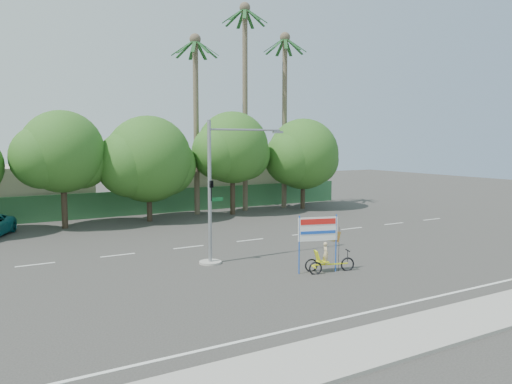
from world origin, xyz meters
TOP-DOWN VIEW (x-y plane):
  - ground at (0.00, 0.00)m, footprint 120.00×120.00m
  - sidewalk_near at (0.00, -7.50)m, footprint 50.00×2.40m
  - fence at (0.00, 21.50)m, footprint 38.00×0.08m
  - building_left at (-10.00, 26.00)m, footprint 12.00×8.00m
  - building_right at (8.00, 26.00)m, footprint 14.00×8.00m
  - tree_left at (-7.05, 18.00)m, footprint 6.66×5.60m
  - tree_center at (-1.05, 18.00)m, footprint 7.62×6.40m
  - tree_right at (5.95, 18.00)m, footprint 6.90×5.80m
  - tree_far_right at (12.95, 18.00)m, footprint 7.38×6.20m
  - palm_tall at (8.00, 19.50)m, footprint 3.73×3.79m
  - palm_mid at (12.00, 19.50)m, footprint 3.73×3.79m
  - palm_short at (3.50, 19.50)m, footprint 3.73×3.79m
  - traffic_signal at (-2.20, 3.98)m, footprint 4.72×1.10m
  - trike_billboard at (1.26, -0.10)m, footprint 2.65×1.08m

SIDE VIEW (x-z plane):
  - ground at x=0.00m, z-range 0.00..0.00m
  - sidewalk_near at x=0.00m, z-range 0.00..0.12m
  - fence at x=0.00m, z-range 0.00..2.00m
  - trike_billboard at x=1.26m, z-range -0.26..2.43m
  - building_right at x=8.00m, z-range 0.00..3.60m
  - building_left at x=-10.00m, z-range 0.00..4.00m
  - traffic_signal at x=-2.20m, z-range -0.58..6.42m
  - tree_center at x=-1.05m, z-range 0.54..8.39m
  - tree_far_right at x=12.95m, z-range 0.68..8.61m
  - tree_left at x=-7.05m, z-range 1.02..9.09m
  - tree_right at x=5.95m, z-range 1.06..9.42m
  - palm_short at x=3.50m, z-range 1.64..16.09m
  - palm_mid at x=12.00m, z-range 1.67..17.12m
  - palm_tall at x=8.00m, z-range 1.74..19.19m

